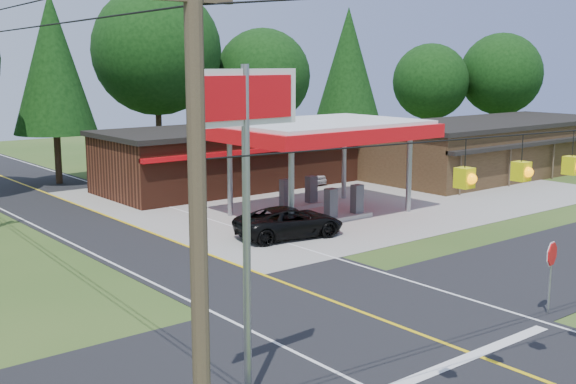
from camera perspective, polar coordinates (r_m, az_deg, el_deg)
ground at (r=22.83m, az=7.21°, el=-9.95°), size 120.00×120.00×0.00m
main_highway at (r=22.83m, az=7.21°, el=-9.92°), size 8.00×120.00×0.02m
cross_road at (r=22.82m, az=7.21°, el=-9.91°), size 70.00×7.00×0.02m
lane_center_yellow at (r=22.82m, az=7.21°, el=-9.88°), size 0.15×110.00×0.00m
gas_canopy at (r=37.24m, az=2.63°, el=4.69°), size 10.60×7.40×4.88m
convenience_store at (r=45.98m, az=-4.70°, el=2.77°), size 16.40×7.55×3.80m
strip_building at (r=53.63m, az=15.90°, el=3.47°), size 20.40×8.75×3.80m
utility_pole_near_left at (r=11.80m, az=-7.11°, el=-2.74°), size 1.80×0.30×10.00m
overhead_beacons at (r=17.05m, az=19.93°, el=4.15°), size 17.04×2.04×1.03m
treeline_backdrop at (r=42.12m, az=-16.16°, el=9.33°), size 70.27×51.59×13.30m
suv_car at (r=32.66m, az=0.13°, el=-2.42°), size 5.82×5.82×1.40m
sedan_car at (r=47.32m, az=1.26°, el=1.42°), size 4.02×4.02×1.24m
big_stop_sign at (r=15.82m, az=-3.34°, el=3.19°), size 2.90×0.28×7.80m
octagonal_stop_sign at (r=24.00m, az=20.10°, el=-5.07°), size 0.81×0.23×2.37m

